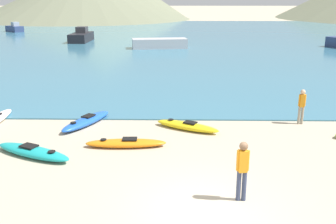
{
  "coord_description": "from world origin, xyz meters",
  "views": [
    {
      "loc": [
        -0.79,
        -9.34,
        5.5
      ],
      "look_at": [
        -1.12,
        7.36,
        0.5
      ],
      "focal_mm": 42.0,
      "sensor_mm": 36.0,
      "label": 1
    }
  ],
  "objects_px": {
    "kayak_on_sand_0": "(33,152)",
    "kayak_on_sand_3": "(187,126)",
    "person_near_foreground": "(242,167)",
    "moored_boat_0": "(160,43)",
    "moored_boat_4": "(15,28)",
    "person_near_waterline": "(302,104)",
    "moored_boat_1": "(81,36)",
    "kayak_on_sand_5": "(126,143)",
    "kayak_on_sand_2": "(86,121)"
  },
  "relations": [
    {
      "from": "person_near_waterline",
      "to": "moored_boat_0",
      "type": "relative_size",
      "value": 0.26
    },
    {
      "from": "moored_boat_4",
      "to": "person_near_waterline",
      "type": "bearing_deg",
      "value": -55.53
    },
    {
      "from": "kayak_on_sand_0",
      "to": "person_near_waterline",
      "type": "relative_size",
      "value": 2.08
    },
    {
      "from": "moored_boat_1",
      "to": "moored_boat_4",
      "type": "bearing_deg",
      "value": 135.85
    },
    {
      "from": "kayak_on_sand_5",
      "to": "moored_boat_1",
      "type": "distance_m",
      "value": 35.36
    },
    {
      "from": "person_near_waterline",
      "to": "moored_boat_1",
      "type": "height_order",
      "value": "moored_boat_1"
    },
    {
      "from": "moored_boat_4",
      "to": "moored_boat_0",
      "type": "bearing_deg",
      "value": -39.45
    },
    {
      "from": "kayak_on_sand_2",
      "to": "moored_boat_0",
      "type": "height_order",
      "value": "moored_boat_0"
    },
    {
      "from": "moored_boat_0",
      "to": "kayak_on_sand_3",
      "type": "bearing_deg",
      "value": -85.09
    },
    {
      "from": "person_near_foreground",
      "to": "moored_boat_0",
      "type": "bearing_deg",
      "value": 96.37
    },
    {
      "from": "kayak_on_sand_3",
      "to": "moored_boat_4",
      "type": "height_order",
      "value": "moored_boat_4"
    },
    {
      "from": "moored_boat_4",
      "to": "kayak_on_sand_3",
      "type": "bearing_deg",
      "value": -60.7
    },
    {
      "from": "kayak_on_sand_5",
      "to": "person_near_waterline",
      "type": "height_order",
      "value": "person_near_waterline"
    },
    {
      "from": "moored_boat_1",
      "to": "kayak_on_sand_3",
      "type": "bearing_deg",
      "value": -69.56
    },
    {
      "from": "kayak_on_sand_5",
      "to": "moored_boat_4",
      "type": "relative_size",
      "value": 0.91
    },
    {
      "from": "kayak_on_sand_0",
      "to": "moored_boat_0",
      "type": "distance_m",
      "value": 29.16
    },
    {
      "from": "person_near_waterline",
      "to": "moored_boat_1",
      "type": "xyz_separation_m",
      "value": [
        -16.96,
        31.15,
        -0.24
      ]
    },
    {
      "from": "kayak_on_sand_3",
      "to": "moored_boat_0",
      "type": "height_order",
      "value": "moored_boat_0"
    },
    {
      "from": "kayak_on_sand_2",
      "to": "person_near_waterline",
      "type": "xyz_separation_m",
      "value": [
        9.44,
        0.31,
        0.72
      ]
    },
    {
      "from": "kayak_on_sand_5",
      "to": "person_near_foreground",
      "type": "bearing_deg",
      "value": -46.77
    },
    {
      "from": "kayak_on_sand_2",
      "to": "person_near_foreground",
      "type": "relative_size",
      "value": 1.83
    },
    {
      "from": "kayak_on_sand_0",
      "to": "moored_boat_0",
      "type": "xyz_separation_m",
      "value": [
        3.32,
        28.97,
        0.39
      ]
    },
    {
      "from": "person_near_foreground",
      "to": "moored_boat_1",
      "type": "bearing_deg",
      "value": 109.26
    },
    {
      "from": "moored_boat_1",
      "to": "moored_boat_4",
      "type": "xyz_separation_m",
      "value": [
        -13.26,
        12.87,
        -0.09
      ]
    },
    {
      "from": "kayak_on_sand_5",
      "to": "person_near_foreground",
      "type": "relative_size",
      "value": 1.77
    },
    {
      "from": "person_near_waterline",
      "to": "kayak_on_sand_3",
      "type": "bearing_deg",
      "value": -170.18
    },
    {
      "from": "kayak_on_sand_0",
      "to": "person_near_foreground",
      "type": "xyz_separation_m",
      "value": [
        6.88,
        -2.97,
        0.82
      ]
    },
    {
      "from": "kayak_on_sand_0",
      "to": "kayak_on_sand_3",
      "type": "xyz_separation_m",
      "value": [
        5.55,
        2.97,
        -0.01
      ]
    },
    {
      "from": "person_near_waterline",
      "to": "moored_boat_4",
      "type": "height_order",
      "value": "person_near_waterline"
    },
    {
      "from": "person_near_foreground",
      "to": "kayak_on_sand_3",
      "type": "bearing_deg",
      "value": 102.63
    },
    {
      "from": "kayak_on_sand_0",
      "to": "kayak_on_sand_3",
      "type": "distance_m",
      "value": 6.29
    },
    {
      "from": "kayak_on_sand_0",
      "to": "kayak_on_sand_2",
      "type": "relative_size",
      "value": 1.03
    },
    {
      "from": "kayak_on_sand_2",
      "to": "moored_boat_4",
      "type": "relative_size",
      "value": 0.94
    },
    {
      "from": "kayak_on_sand_5",
      "to": "person_near_foreground",
      "type": "distance_m",
      "value": 5.46
    },
    {
      "from": "kayak_on_sand_3",
      "to": "person_near_foreground",
      "type": "distance_m",
      "value": 6.15
    },
    {
      "from": "kayak_on_sand_0",
      "to": "moored_boat_4",
      "type": "distance_m",
      "value": 51.74
    },
    {
      "from": "kayak_on_sand_2",
      "to": "moored_boat_1",
      "type": "distance_m",
      "value": 32.36
    },
    {
      "from": "kayak_on_sand_3",
      "to": "person_near_waterline",
      "type": "xyz_separation_m",
      "value": [
        5.02,
        0.87,
        0.73
      ]
    },
    {
      "from": "person_near_foreground",
      "to": "moored_boat_0",
      "type": "relative_size",
      "value": 0.29
    },
    {
      "from": "person_near_waterline",
      "to": "moored_boat_0",
      "type": "height_order",
      "value": "person_near_waterline"
    },
    {
      "from": "person_near_foreground",
      "to": "kayak_on_sand_5",
      "type": "bearing_deg",
      "value": 133.23
    },
    {
      "from": "kayak_on_sand_0",
      "to": "person_near_foreground",
      "type": "distance_m",
      "value": 7.54
    },
    {
      "from": "moored_boat_1",
      "to": "person_near_waterline",
      "type": "bearing_deg",
      "value": -61.43
    },
    {
      "from": "person_near_foreground",
      "to": "kayak_on_sand_2",
      "type": "bearing_deg",
      "value": 131.49
    },
    {
      "from": "moored_boat_0",
      "to": "moored_boat_4",
      "type": "bearing_deg",
      "value": 140.55
    },
    {
      "from": "moored_boat_0",
      "to": "moored_boat_4",
      "type": "relative_size",
      "value": 1.77
    },
    {
      "from": "kayak_on_sand_5",
      "to": "moored_boat_0",
      "type": "xyz_separation_m",
      "value": [
        0.13,
        28.01,
        0.41
      ]
    },
    {
      "from": "kayak_on_sand_2",
      "to": "moored_boat_0",
      "type": "distance_m",
      "value": 25.54
    },
    {
      "from": "kayak_on_sand_2",
      "to": "person_near_waterline",
      "type": "relative_size",
      "value": 2.02
    },
    {
      "from": "moored_boat_0",
      "to": "moored_boat_1",
      "type": "bearing_deg",
      "value": 148.16
    }
  ]
}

